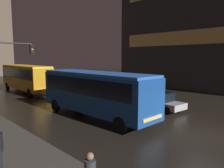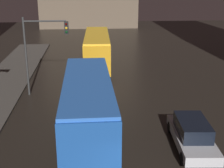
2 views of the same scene
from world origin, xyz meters
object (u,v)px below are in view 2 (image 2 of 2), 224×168
bus_near (88,102)px  bus_far (97,47)px  traffic_light_main (41,43)px  car_taxi (192,134)px

bus_near → bus_far: bus_far is taller
bus_far → traffic_light_main: 8.93m
car_taxi → traffic_light_main: size_ratio=0.83×
bus_near → traffic_light_main: bearing=-65.4°
bus_far → bus_near: bearing=88.2°
bus_near → car_taxi: size_ratio=2.07×
bus_near → car_taxi: (5.34, -1.67, -1.27)m
car_taxi → traffic_light_main: 12.78m
bus_near → bus_far: 14.75m
car_taxi → traffic_light_main: bearing=-41.2°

